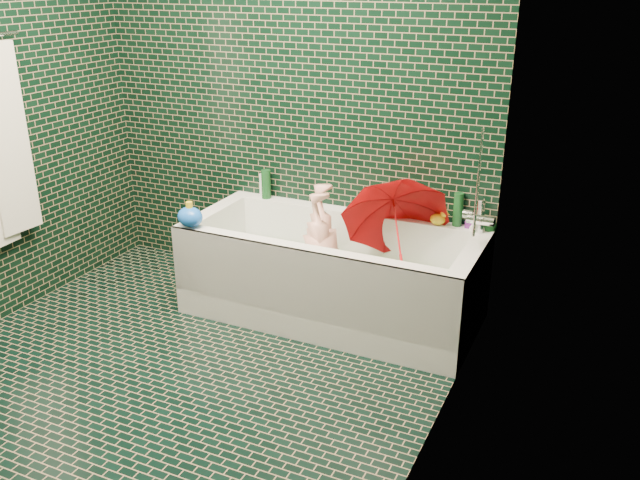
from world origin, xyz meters
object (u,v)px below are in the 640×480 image
at_px(child, 327,268).
at_px(bath_toy, 190,217).
at_px(bathtub, 331,283).
at_px(umbrella, 397,230).
at_px(rubber_duck, 439,218).

height_order(child, bath_toy, bath_toy).
bearing_deg(child, bath_toy, -81.31).
bearing_deg(bath_toy, child, 37.72).
xyz_separation_m(bathtub, child, (-0.02, -0.01, 0.10)).
xyz_separation_m(bathtub, umbrella, (0.36, 0.09, 0.36)).
height_order(bathtub, rubber_duck, rubber_duck).
bearing_deg(bathtub, bath_toy, -157.25).
distance_m(umbrella, rubber_duck, 0.29).
xyz_separation_m(bathtub, bath_toy, (-0.74, -0.31, 0.40)).
relative_size(child, rubber_duck, 8.17).
distance_m(child, rubber_duck, 0.71).
bearing_deg(rubber_duck, umbrella, -133.94).
bearing_deg(umbrella, child, 175.43).
height_order(bathtub, umbrella, umbrella).
distance_m(bathtub, umbrella, 0.52).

